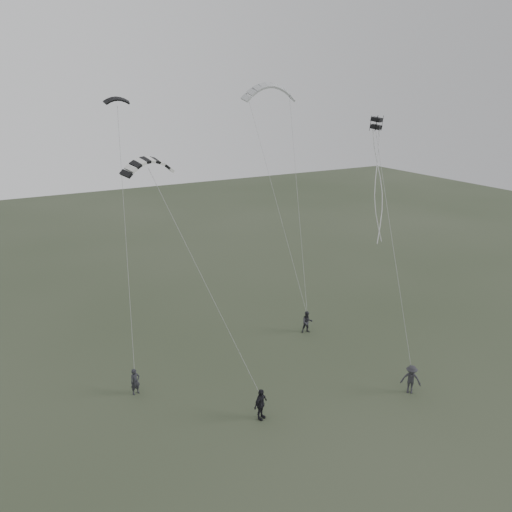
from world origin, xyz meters
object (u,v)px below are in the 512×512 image
kite_dark_small (117,99)px  kite_box (376,123)px  flyer_left (135,382)px  flyer_far (411,379)px  kite_pale_large (269,85)px  flyer_center (261,404)px  kite_striped (148,160)px  flyer_right (307,322)px

kite_dark_small → kite_box: kite_dark_small is taller
flyer_left → flyer_far: size_ratio=0.90×
kite_dark_small → kite_box: bearing=-35.6°
flyer_left → kite_dark_small: (2.06, 7.04, 15.85)m
kite_pale_large → flyer_center: bearing=-110.6°
flyer_left → kite_box: 21.31m
flyer_left → kite_pale_large: 25.31m
kite_box → kite_striped: bearing=141.1°
flyer_right → kite_dark_small: size_ratio=1.07×
kite_dark_small → kite_box: (13.49, -8.92, -1.41)m
flyer_left → kite_box: (15.55, -1.88, 14.45)m
flyer_far → kite_striped: 19.73m
flyer_left → kite_striped: 12.96m
flyer_right → flyer_center: bearing=-120.4°
flyer_right → kite_box: bearing=-41.1°
kite_box → kite_dark_small: bearing=118.0°
flyer_center → flyer_right: bearing=17.1°
kite_dark_small → kite_striped: kite_dark_small is taller
kite_dark_small → kite_pale_large: size_ratio=0.35×
flyer_left → kite_striped: size_ratio=0.54×
kite_pale_large → kite_box: 13.06m
flyer_far → kite_dark_small: 24.90m
flyer_left → flyer_right: (13.41, 1.63, 0.03)m
kite_dark_small → flyer_far: bearing=-52.5°
kite_box → kite_pale_large: bearing=61.8°
kite_striped → flyer_far: bearing=-48.3°
flyer_left → kite_box: size_ratio=2.37×
flyer_far → kite_pale_large: kite_pale_large is taller
flyer_left → flyer_right: 13.51m
flyer_left → kite_pale_large: size_ratio=0.37×
kite_striped → kite_box: kite_box is taller
flyer_left → kite_striped: kite_striped is taller
flyer_left → kite_pale_large: (15.49, 10.97, 16.75)m
kite_dark_small → kite_striped: size_ratio=0.52×
kite_pale_large → kite_striped: 17.56m
flyer_far → kite_striped: kite_striped is taller
kite_pale_large → kite_box: size_ratio=6.50×
kite_striped → flyer_left: bearing=-175.5°
kite_box → flyer_center: bearing=171.8°
flyer_far → kite_pale_large: bearing=131.9°
flyer_left → flyer_far: bearing=-41.4°
flyer_center → kite_dark_small: size_ratio=1.16×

